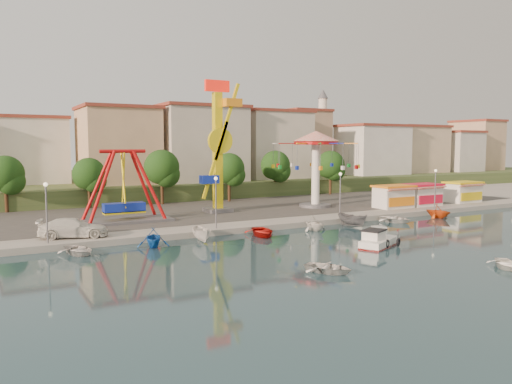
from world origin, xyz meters
TOP-DOWN VIEW (x-y plane):
  - ground at (0.00, 0.00)m, footprint 200.00×200.00m
  - quay_deck at (0.00, 62.00)m, footprint 200.00×100.00m
  - asphalt_pad at (0.00, 30.00)m, footprint 90.00×28.00m
  - hill_terrace at (0.00, 67.00)m, footprint 200.00×60.00m
  - pirate_ship_ride at (-15.04, 22.01)m, footprint 10.00×5.00m
  - kamikaze_tower at (-2.38, 24.01)m, footprint 4.32×3.10m
  - wave_swinger at (11.38, 22.56)m, footprint 11.60×11.60m
  - booth_left at (19.97, 16.49)m, footprint 5.40×3.78m
  - booth_mid at (25.48, 16.49)m, footprint 5.40×3.78m
  - booth_right at (33.97, 16.49)m, footprint 5.40×3.78m
  - lamp_post_0 at (-24.00, 13.00)m, footprint 0.14×0.14m
  - lamp_post_1 at (-8.00, 13.00)m, footprint 0.14×0.14m
  - lamp_post_2 at (8.00, 13.00)m, footprint 0.14×0.14m
  - lamp_post_3 at (24.00, 13.00)m, footprint 0.14×0.14m
  - tree_0 at (-26.00, 36.98)m, footprint 4.60×4.60m
  - tree_1 at (-16.00, 36.24)m, footprint 4.35×4.35m
  - tree_2 at (-6.00, 35.81)m, footprint 5.02×5.02m
  - tree_3 at (4.00, 34.36)m, footprint 4.68×4.68m
  - tree_4 at (14.00, 37.35)m, footprint 4.86×4.86m
  - tree_5 at (24.00, 35.54)m, footprint 4.83×4.83m
  - building_1 at (-21.33, 51.38)m, footprint 12.33×9.01m
  - building_2 at (-8.19, 51.96)m, footprint 11.95×9.28m
  - building_3 at (5.60, 48.80)m, footprint 12.59×10.50m
  - building_4 at (19.07, 52.20)m, footprint 10.75×9.23m
  - building_5 at (32.37, 50.33)m, footprint 12.77×10.96m
  - building_6 at (44.15, 48.77)m, footprint 8.23×8.98m
  - building_7 at (56.03, 53.70)m, footprint 11.59×10.93m
  - building_8 at (69.93, 47.19)m, footprint 12.84×9.28m
  - building_9 at (83.46, 49.95)m, footprint 12.95×9.17m
  - minaret at (36.00, 54.00)m, footprint 2.80×2.80m
  - cabin_motorboat at (1.96, 0.06)m, footprint 5.24×3.75m
  - rowboat_a at (-7.55, -5.08)m, footprint 3.84×4.26m
  - rowboat_b at (4.76, -10.40)m, footprint 3.82×3.91m
  - van at (-21.59, 14.75)m, footprint 6.57×4.03m
  - moored_boat_0 at (-21.97, 9.80)m, footprint 3.54×4.24m
  - moored_boat_1 at (-15.62, 9.80)m, footprint 3.69×3.99m
  - moored_boat_2 at (-10.94, 9.80)m, footprint 1.97×3.94m
  - moored_boat_3 at (-4.43, 9.80)m, footprint 4.05×4.89m
  - moored_boat_4 at (1.97, 9.80)m, footprint 2.94×3.31m
  - moored_boat_5 at (7.23, 9.80)m, footprint 2.16×4.14m
  - moored_boat_6 at (13.68, 9.80)m, footprint 3.85×4.61m
  - moored_boat_7 at (20.95, 9.80)m, footprint 3.36×3.74m

SIDE VIEW (x-z plane):
  - ground at x=0.00m, z-range 0.00..0.00m
  - quay_deck at x=0.00m, z-range 0.00..0.60m
  - rowboat_b at x=4.76m, z-range 0.00..0.66m
  - rowboat_a at x=-7.55m, z-range 0.00..0.73m
  - moored_boat_0 at x=-21.97m, z-range 0.00..0.76m
  - moored_boat_6 at x=13.68m, z-range 0.00..0.82m
  - moored_boat_3 at x=-4.43m, z-range 0.00..0.88m
  - cabin_motorboat at x=1.96m, z-range -0.40..1.32m
  - asphalt_pad at x=0.00m, z-range 0.60..0.61m
  - moored_boat_2 at x=-10.94m, z-range 0.00..1.46m
  - moored_boat_5 at x=7.23m, z-range 0.00..1.52m
  - moored_boat_4 at x=1.97m, z-range 0.00..1.60m
  - moored_boat_1 at x=-15.62m, z-range 0.00..1.73m
  - moored_boat_7 at x=20.95m, z-range 0.00..1.76m
  - van at x=-21.59m, z-range 0.60..2.38m
  - hill_terrace at x=0.00m, z-range 0.00..3.00m
  - booth_left at x=19.97m, z-range 0.62..3.70m
  - booth_mid at x=25.48m, z-range 0.62..3.70m
  - booth_right at x=33.97m, z-range 0.62..3.70m
  - lamp_post_0 at x=-24.00m, z-range 0.60..5.60m
  - lamp_post_1 at x=-8.00m, z-range 0.60..5.60m
  - lamp_post_2 at x=8.00m, z-range 0.60..5.60m
  - lamp_post_3 at x=24.00m, z-range 0.60..5.60m
  - pirate_ship_ride at x=-15.04m, z-range 0.39..8.39m
  - tree_1 at x=-16.00m, z-range 1.80..8.60m
  - tree_0 at x=-26.00m, z-range 1.87..9.07m
  - tree_3 at x=4.00m, z-range 1.90..9.21m
  - tree_5 at x=24.00m, z-range 1.94..9.48m
  - tree_4 at x=14.00m, z-range 1.95..9.55m
  - tree_2 at x=-6.00m, z-range 1.99..9.84m
  - building_1 at x=-21.33m, z-range 3.00..11.63m
  - building_7 at x=56.03m, z-range 3.00..11.76m
  - building_3 at x=5.60m, z-range 3.00..12.20m
  - building_9 at x=83.46m, z-range 3.00..12.21m
  - building_4 at x=19.07m, z-range 3.00..12.24m
  - wave_swinger at x=11.38m, z-range 3.00..13.40m
  - kamikaze_tower at x=-2.38m, z-range 0.33..16.83m
  - building_5 at x=32.37m, z-range 3.00..14.21m
  - building_2 at x=-8.19m, z-range 3.00..14.23m
  - building_6 at x=44.15m, z-range 3.00..15.36m
  - building_8 at x=69.93m, z-range 3.00..15.58m
  - minaret at x=36.00m, z-range 3.55..21.55m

